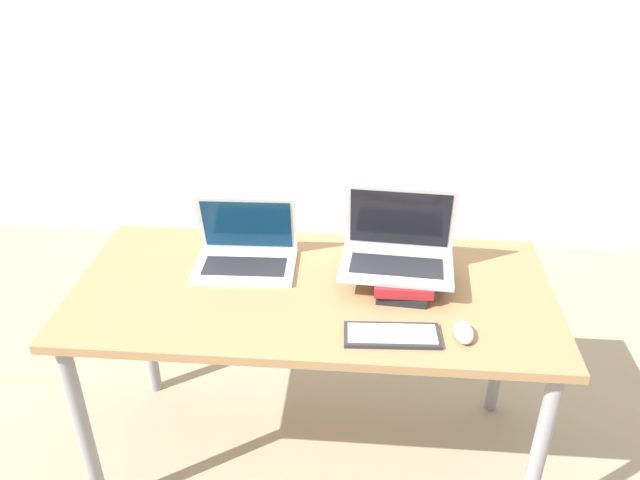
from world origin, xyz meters
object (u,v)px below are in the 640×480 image
book_stack (403,278)px  laptop_on_books (398,250)px  mouse (464,332)px  laptop_left (246,252)px  wireless_keyboard (392,335)px

book_stack → laptop_on_books: size_ratio=0.64×
book_stack → mouse: size_ratio=2.34×
laptop_left → book_stack: size_ratio=1.45×
wireless_keyboard → laptop_on_books: bearing=86.7°
mouse → book_stack: bearing=124.6°
laptop_on_books → book_stack: bearing=-65.5°
book_stack → laptop_on_books: laptop_on_books is taller
mouse → laptop_left: bearing=153.8°
laptop_left → wireless_keyboard: bearing=-36.2°
laptop_on_books → wireless_keyboard: size_ratio=1.32×
laptop_on_books → laptop_left: bearing=173.8°
laptop_on_books → mouse: size_ratio=3.67×
laptop_left → wireless_keyboard: size_ratio=1.22×
laptop_left → mouse: laptop_left is taller
laptop_on_books → mouse: (0.19, -0.29, -0.10)m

